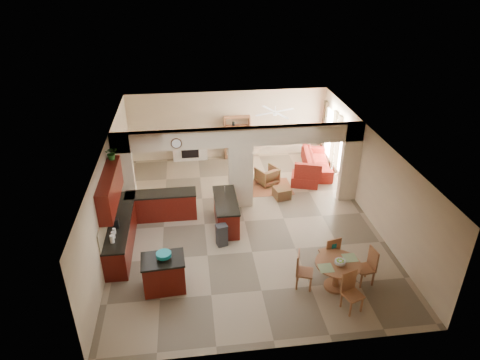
{
  "coord_description": "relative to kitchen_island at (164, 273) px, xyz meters",
  "views": [
    {
      "loc": [
        -1.58,
        -11.33,
        7.63
      ],
      "look_at": [
        -0.11,
        0.3,
        1.35
      ],
      "focal_mm": 32.0,
      "sensor_mm": 36.0,
      "label": 1
    }
  ],
  "objects": [
    {
      "name": "upper_cabinets",
      "position": [
        -1.39,
        1.98,
        1.45
      ],
      "size": [
        0.35,
        2.4,
        0.9
      ],
      "primitive_type": "cube",
      "color": "#400B07",
      "rests_on": "wall_left"
    },
    {
      "name": "drape_a_left",
      "position": [
        6.36,
        4.48,
        0.73
      ],
      "size": [
        0.1,
        0.28,
        2.3
      ],
      "primitive_type": "cube",
      "color": "#45211B",
      "rests_on": "wall_right"
    },
    {
      "name": "chaise",
      "position": [
        4.97,
        4.95,
        -0.27
      ],
      "size": [
        1.17,
        1.05,
        0.39
      ],
      "primitive_type": "cube",
      "rotation": [
        0.0,
        0.0,
        -0.3
      ],
      "color": "maroon",
      "rests_on": "floor"
    },
    {
      "name": "partition_header",
      "position": [
        2.43,
        3.78,
        2.03
      ],
      "size": [
        8.0,
        0.25,
        0.6
      ],
      "primitive_type": "cube",
      "color": "#C0AA8D",
      "rests_on": "partition_center_pier"
    },
    {
      "name": "drape_b_left",
      "position": [
        6.36,
        6.18,
        0.73
      ],
      "size": [
        0.1,
        0.28,
        2.3
      ],
      "primitive_type": "cube",
      "color": "#45211B",
      "rests_on": "wall_right"
    },
    {
      "name": "armchair",
      "position": [
        3.6,
        5.19,
        -0.14
      ],
      "size": [
        0.95,
        0.96,
        0.65
      ],
      "primitive_type": "imported",
      "rotation": [
        0.0,
        0.0,
        3.62
      ],
      "color": "maroon",
      "rests_on": "floor"
    },
    {
      "name": "kitchen_counter",
      "position": [
        -0.83,
        2.53,
        -0.0
      ],
      "size": [
        2.52,
        3.29,
        1.48
      ],
      "color": "#400B07",
      "rests_on": "floor"
    },
    {
      "name": "floor",
      "position": [
        2.43,
        2.78,
        -0.47
      ],
      "size": [
        10.0,
        10.0,
        0.0
      ],
      "primitive_type": "plane",
      "color": "gray",
      "rests_on": "ground"
    },
    {
      "name": "wall_front",
      "position": [
        2.43,
        -2.22,
        0.93
      ],
      "size": [
        8.0,
        0.0,
        8.0
      ],
      "primitive_type": "plane",
      "rotation": [
        -1.57,
        0.0,
        0.0
      ],
      "color": "#C0AA8D",
      "rests_on": "floor"
    },
    {
      "name": "chair_south",
      "position": [
        4.42,
        -1.24,
        0.09
      ],
      "size": [
        0.54,
        0.54,
        1.02
      ],
      "rotation": [
        0.0,
        0.0,
        0.34
      ],
      "color": "brown",
      "rests_on": "floor"
    },
    {
      "name": "trash_can",
      "position": [
        1.6,
        1.63,
        -0.15
      ],
      "size": [
        0.35,
        0.32,
        0.63
      ],
      "primitive_type": "cube",
      "rotation": [
        0.0,
        0.0,
        0.25
      ],
      "color": "#2B2C2E",
      "rests_on": "floor"
    },
    {
      "name": "teal_bowl",
      "position": [
        0.04,
        0.0,
        0.55
      ],
      "size": [
        0.38,
        0.38,
        0.18
      ],
      "primitive_type": "cylinder",
      "color": "#137D86",
      "rests_on": "kitchen_island"
    },
    {
      "name": "dining_table",
      "position": [
        4.33,
        -0.51,
        0.05
      ],
      "size": [
        1.14,
        1.14,
        0.78
      ],
      "color": "brown",
      "rests_on": "floor"
    },
    {
      "name": "plant",
      "position": [
        -1.39,
        2.89,
        2.1
      ],
      "size": [
        0.41,
        0.38,
        0.39
      ],
      "primitive_type": "imported",
      "rotation": [
        0.0,
        0.0,
        0.24
      ],
      "color": "#154312",
      "rests_on": "upper_cabinets"
    },
    {
      "name": "wall_right",
      "position": [
        6.43,
        2.78,
        0.93
      ],
      "size": [
        0.0,
        10.0,
        10.0
      ],
      "primitive_type": "plane",
      "rotation": [
        1.57,
        0.0,
        -1.57
      ],
      "color": "#C0AA8D",
      "rests_on": "floor"
    },
    {
      "name": "partition_center_pier",
      "position": [
        2.43,
        3.78,
        0.63
      ],
      "size": [
        0.8,
        0.25,
        2.2
      ],
      "primitive_type": "cube",
      "color": "#C0AA8D",
      "rests_on": "floor"
    },
    {
      "name": "fruit_bowl",
      "position": [
        4.35,
        -0.59,
        0.38
      ],
      "size": [
        0.27,
        0.27,
        0.14
      ],
      "primitive_type": "cylinder",
      "color": "#79C129",
      "rests_on": "dining_table"
    },
    {
      "name": "window_a",
      "position": [
        6.4,
        5.08,
        0.73
      ],
      "size": [
        0.02,
        0.9,
        1.9
      ],
      "primitive_type": "cube",
      "color": "white",
      "rests_on": "wall_right"
    },
    {
      "name": "glazed_door",
      "position": [
        6.4,
        5.93,
        0.58
      ],
      "size": [
        0.02,
        0.7,
        2.1
      ],
      "primitive_type": "cube",
      "color": "white",
      "rests_on": "wall_right"
    },
    {
      "name": "rug",
      "position": [
        3.63,
        4.88,
        -0.46
      ],
      "size": [
        1.6,
        1.3,
        0.01
      ],
      "primitive_type": "cube",
      "color": "#945D36",
      "rests_on": "floor"
    },
    {
      "name": "chair_north",
      "position": [
        4.4,
        0.23,
        0.09
      ],
      "size": [
        0.5,
        0.5,
        1.02
      ],
      "rotation": [
        0.0,
        0.0,
        3.37
      ],
      "color": "brown",
      "rests_on": "floor"
    },
    {
      "name": "wall_back",
      "position": [
        2.43,
        7.78,
        0.93
      ],
      "size": [
        8.0,
        0.0,
        8.0
      ],
      "primitive_type": "plane",
      "rotation": [
        1.57,
        0.0,
        0.0
      ],
      "color": "#C0AA8D",
      "rests_on": "floor"
    },
    {
      "name": "wall_clock",
      "position": [
        0.43,
        3.63,
        1.98
      ],
      "size": [
        0.34,
        0.03,
        0.34
      ],
      "primitive_type": "cylinder",
      "rotation": [
        1.57,
        0.0,
        0.0
      ],
      "color": "#4F301A",
      "rests_on": "partition_header"
    },
    {
      "name": "chair_east",
      "position": [
        5.19,
        -0.43,
        0.09
      ],
      "size": [
        0.48,
        0.48,
        1.02
      ],
      "rotation": [
        0.0,
        0.0,
        4.86
      ],
      "color": "brown",
      "rests_on": "floor"
    },
    {
      "name": "ceiling",
      "position": [
        2.43,
        2.78,
        2.33
      ],
      "size": [
        10.0,
        10.0,
        0.0
      ],
      "primitive_type": "plane",
      "rotation": [
        3.14,
        0.0,
        0.0
      ],
      "color": "white",
      "rests_on": "wall_back"
    },
    {
      "name": "drape_a_right",
      "position": [
        6.36,
        5.68,
        0.73
      ],
      "size": [
        0.1,
        0.28,
        2.3
      ],
      "primitive_type": "cube",
      "color": "#45211B",
      "rests_on": "wall_right"
    },
    {
      "name": "ceiling_fan",
      "position": [
        3.93,
        5.78,
        2.09
      ],
      "size": [
        1.0,
        1.0,
        0.1
      ],
      "primitive_type": "cylinder",
      "color": "white",
      "rests_on": "ceiling"
    },
    {
      "name": "drape_b_right",
      "position": [
        6.36,
        7.38,
        0.73
      ],
      "size": [
        0.1,
        0.28,
        2.3
      ],
      "primitive_type": "cube",
      "color": "#45211B",
      "rests_on": "wall_right"
    },
    {
      "name": "window_b",
      "position": [
        6.4,
        6.78,
        0.73
      ],
      "size": [
        0.02,
        0.9,
        1.9
      ],
      "primitive_type": "cube",
      "color": "white",
      "rests_on": "wall_right"
    },
    {
      "name": "shelving_unit",
      "position": [
        2.78,
        7.6,
        0.43
      ],
      "size": [
        1.0,
        0.32,
        1.8
      ],
      "primitive_type": "cube",
      "color": "brown",
      "rests_on": "floor"
    },
    {
      "name": "partition_right_pier",
      "position": [
        6.13,
        3.78,
        0.93
      ],
      "size": [
        0.6,
        0.25,
        2.8
      ],
      "primitive_type": "cube",
      "color": "#C0AA8D",
      "rests_on": "floor"
    },
    {
      "name": "wall_left",
      "position": [
        -1.57,
        2.78,
        0.93
      ],
      "size": [
        0.0,
        10.0,
        10.0
      ],
      "primitive_type": "plane",
      "rotation": [
        1.57,
        0.0,
        1.57
      ],
      "color": "#C0AA8D",
      "rests_on": "floor"
    },
    {
      "name": "chair_west",
      "position": [
        3.46,
        -0.36,
        0.09
      ],
      "size": [
        0.54,
        0.54,
        1.02
      ],
      "rotation": [
        0.0,
        0.0,
        1.23
      ],
      "color": "brown",
      "rests_on": "floor"
    },
    {
      "name": "peninsula",
      "position": [
        1.83,
        2.66,
        -0.01
      ],
      "size": [
        0.7,
        1.85,
        0.91
      ],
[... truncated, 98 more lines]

